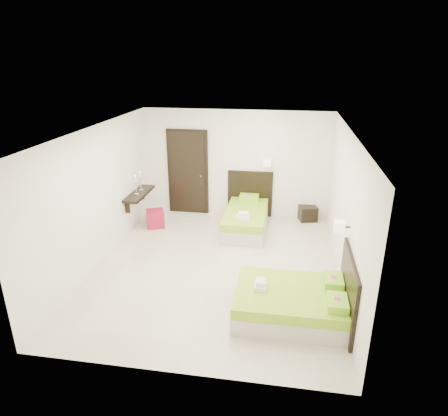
% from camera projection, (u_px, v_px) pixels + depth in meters
% --- Properties ---
extents(floor, '(5.50, 5.50, 0.00)m').
position_uv_depth(floor, '(216.00, 267.00, 7.61)').
color(floor, beige).
rests_on(floor, ground).
extents(bed_single, '(1.10, 1.83, 1.51)m').
position_uv_depth(bed_single, '(246.00, 217.00, 9.21)').
color(bed_single, '#BFB4A3').
rests_on(bed_single, ground).
extents(bed_double, '(1.71, 1.45, 1.41)m').
position_uv_depth(bed_double, '(296.00, 302.00, 6.10)').
color(bed_double, '#BFB4A3').
rests_on(bed_double, ground).
extents(nightstand, '(0.48, 0.45, 0.36)m').
position_uv_depth(nightstand, '(308.00, 213.00, 9.69)').
color(nightstand, black).
rests_on(nightstand, ground).
extents(ottoman, '(0.52, 0.52, 0.40)m').
position_uv_depth(ottoman, '(155.00, 219.00, 9.33)').
color(ottoman, maroon).
rests_on(ottoman, ground).
extents(door, '(1.02, 0.15, 2.14)m').
position_uv_depth(door, '(188.00, 172.00, 9.89)').
color(door, black).
rests_on(door, ground).
extents(console_shelf, '(0.35, 1.20, 0.78)m').
position_uv_depth(console_shelf, '(139.00, 194.00, 9.10)').
color(console_shelf, black).
rests_on(console_shelf, ground).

